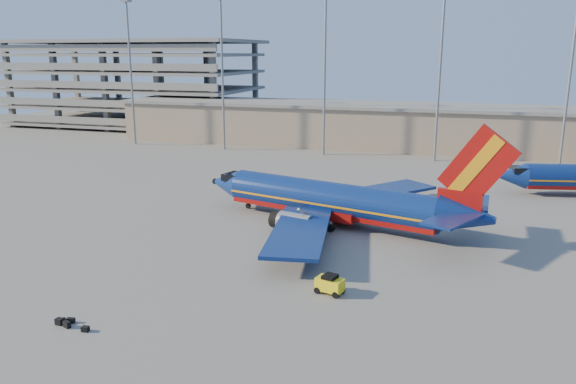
% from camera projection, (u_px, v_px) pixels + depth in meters
% --- Properties ---
extents(ground, '(220.00, 220.00, 0.00)m').
position_uv_depth(ground, '(264.00, 230.00, 60.15)').
color(ground, slate).
rests_on(ground, ground).
extents(terminal_building, '(122.00, 16.00, 8.50)m').
position_uv_depth(terminal_building, '(413.00, 127.00, 109.79)').
color(terminal_building, gray).
rests_on(terminal_building, ground).
extents(parking_garage, '(62.00, 32.00, 21.40)m').
position_uv_depth(parking_garage, '(135.00, 79.00, 143.96)').
color(parking_garage, slate).
rests_on(parking_garage, ground).
extents(light_mast_row, '(101.60, 1.60, 28.65)m').
position_uv_depth(light_mast_row, '(381.00, 58.00, 96.95)').
color(light_mast_row, gray).
rests_on(light_mast_row, ground).
extents(aircraft_main, '(35.21, 33.42, 12.16)m').
position_uv_depth(aircraft_main, '(337.00, 202.00, 61.44)').
color(aircraft_main, navy).
rests_on(aircraft_main, ground).
extents(baggage_tug, '(2.42, 1.83, 1.55)m').
position_uv_depth(baggage_tug, '(330.00, 284.00, 44.11)').
color(baggage_tug, yellow).
rests_on(baggage_tug, ground).
extents(luggage_pile, '(2.90, 1.15, 0.46)m').
position_uv_depth(luggage_pile, '(67.00, 323.00, 38.99)').
color(luggage_pile, black).
rests_on(luggage_pile, ground).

